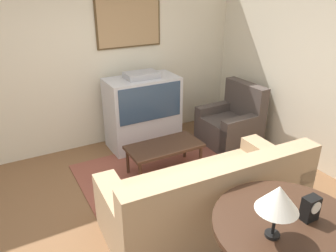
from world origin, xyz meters
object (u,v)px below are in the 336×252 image
at_px(coffee_table, 164,148).
at_px(mantel_clock, 310,208).
at_px(tv, 143,112).
at_px(couch, 207,199).
at_px(armchair, 231,125).
at_px(console_table, 289,231).
at_px(table_lamp, 278,199).

height_order(coffee_table, mantel_clock, mantel_clock).
relative_size(tv, couch, 0.55).
bearing_deg(coffee_table, couch, -94.75).
relative_size(armchair, coffee_table, 0.97).
distance_m(tv, mantel_clock, 3.19).
bearing_deg(coffee_table, tv, 83.32).
distance_m(armchair, mantel_clock, 2.92).
distance_m(armchair, coffee_table, 1.43).
distance_m(coffee_table, console_table, 2.27).
xyz_separation_m(couch, coffee_table, (0.10, 1.16, 0.06)).
height_order(armchair, table_lamp, table_lamp).
height_order(couch, console_table, couch).
bearing_deg(console_table, couch, 89.30).
height_order(console_table, mantel_clock, mantel_clock).
relative_size(tv, table_lamp, 2.84).
bearing_deg(mantel_clock, coffee_table, 91.57).
xyz_separation_m(armchair, console_table, (-1.51, -2.52, 0.40)).
bearing_deg(table_lamp, couch, 78.37).
height_order(coffee_table, table_lamp, table_lamp).
xyz_separation_m(table_lamp, mantel_clock, (0.38, -0.00, -0.23)).
distance_m(couch, table_lamp, 1.37).
xyz_separation_m(couch, armchair, (1.49, 1.44, -0.00)).
height_order(couch, mantel_clock, mantel_clock).
distance_m(console_table, mantel_clock, 0.24).
relative_size(armchair, mantel_clock, 4.93).
bearing_deg(armchair, couch, -47.52).
distance_m(tv, armchair, 1.46).
bearing_deg(console_table, tv, 86.07).
xyz_separation_m(tv, couch, (-0.20, -2.08, -0.26)).
height_order(tv, armchair, tv).
bearing_deg(table_lamp, mantel_clock, -0.19).
xyz_separation_m(armchair, mantel_clock, (-1.34, -2.54, 0.57)).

